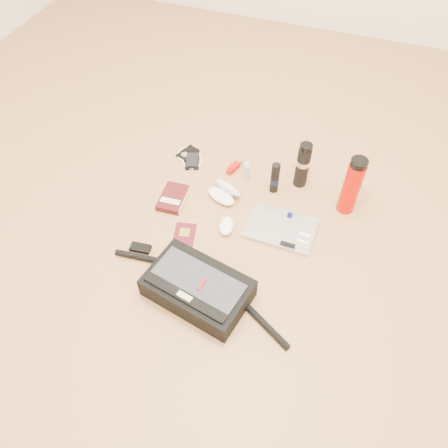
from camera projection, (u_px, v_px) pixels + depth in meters
The scene contains 14 objects.
ground at pixel (223, 247), 1.87m from camera, with size 4.00×4.00×0.00m, color #AD7848.
messenger_bag at pixel (197, 288), 1.68m from camera, with size 0.80×0.32×0.11m.
laptop at pixel (281, 228), 1.92m from camera, with size 0.30×0.21×0.03m.
book at pixel (173, 198), 2.02m from camera, with size 0.12×0.18×0.03m.
passport at pixel (184, 234), 1.91m from camera, with size 0.12×0.14×0.01m.
mouse at pixel (226, 226), 1.92m from camera, with size 0.08×0.12×0.03m.
sunglasses_case at pixel (224, 192), 2.03m from camera, with size 0.19×0.17×0.09m.
ipod at pixel (188, 153), 2.23m from camera, with size 0.12×0.13×0.01m.
phone at pixel (192, 160), 2.20m from camera, with size 0.13×0.14×0.01m.
inhaler at pixel (234, 166), 2.16m from camera, with size 0.05×0.11×0.03m.
spray_bottle at pixel (247, 171), 2.09m from camera, with size 0.03×0.03×0.10m.
aerosol_can at pixel (275, 177), 2.01m from camera, with size 0.05×0.05×0.17m.
thermos_black at pixel (303, 165), 2.01m from camera, with size 0.08×0.08×0.24m.
thermos_red at pixel (352, 186), 1.89m from camera, with size 0.09×0.09×0.30m.
Camera 1 is at (0.38, -1.03, 1.52)m, focal length 35.00 mm.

